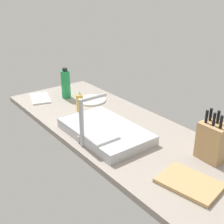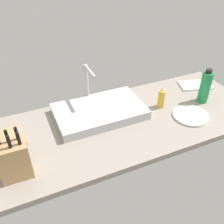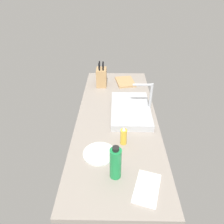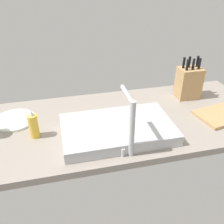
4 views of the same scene
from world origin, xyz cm
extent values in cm
cube|color=gray|center=(0.00, 0.00, 1.75)|extent=(178.50, 65.94, 3.50)
cube|color=#B7BABF|center=(-5.40, 11.66, 6.21)|extent=(53.22, 32.59, 5.42)
cylinder|color=#B7BABF|center=(-7.18, 27.97, 16.79)|extent=(2.40, 2.40, 26.57)
cylinder|color=#B7BABF|center=(-7.18, 20.18, 29.07)|extent=(2.00, 15.58, 2.00)
cylinder|color=#B7BABF|center=(-3.68, 27.97, 5.50)|extent=(1.60, 1.60, 4.00)
cube|color=tan|center=(-56.58, -15.95, 12.84)|extent=(13.50, 10.33, 18.68)
cylinder|color=black|center=(-61.21, -17.89, 25.33)|extent=(1.41, 1.41, 6.32)
cylinder|color=black|center=(-60.37, -14.12, 25.33)|extent=(1.41, 1.41, 6.32)
cylinder|color=black|center=(-56.10, -18.11, 25.33)|extent=(1.41, 1.41, 6.32)
cylinder|color=black|center=(-56.55, -14.21, 25.33)|extent=(1.41, 1.41, 6.32)
cylinder|color=black|center=(-52.28, -17.52, 25.33)|extent=(1.41, 1.41, 6.32)
cylinder|color=black|center=(-52.61, -13.88, 25.33)|extent=(1.41, 1.41, 6.32)
cube|color=tan|center=(-64.05, 9.33, 4.40)|extent=(28.72, 22.69, 1.80)
cylinder|color=gold|center=(33.55, 4.43, 9.36)|extent=(4.62, 4.62, 11.72)
cone|color=silver|center=(33.55, 4.43, 16.62)|extent=(2.54, 2.54, 2.80)
cylinder|color=silver|center=(44.57, -11.83, 4.10)|extent=(21.63, 21.63, 1.20)
camera|label=1|loc=(-127.47, 99.78, 84.00)|focal=47.68mm
camera|label=2|loc=(-48.25, -104.30, 95.39)|focal=40.43mm
camera|label=3|loc=(144.64, -1.80, 104.42)|focal=33.68mm
camera|label=4|loc=(20.24, 108.07, 76.65)|focal=40.46mm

